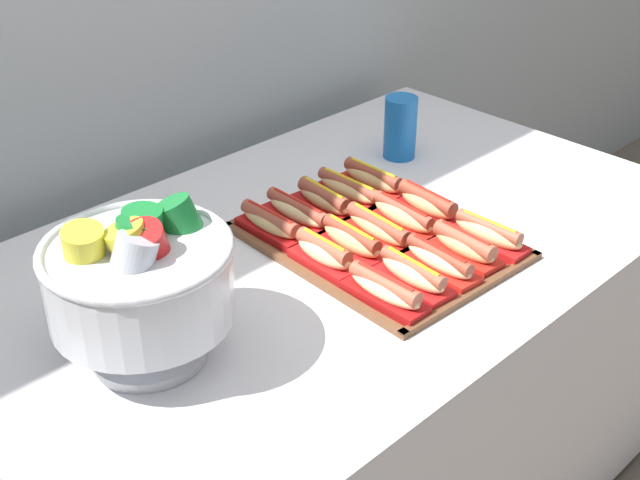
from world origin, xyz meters
name	(u,v)px	position (x,y,z in m)	size (l,w,h in m)	color
buffet_table	(330,381)	(0.00, 0.00, 0.41)	(1.60, 0.96, 0.79)	silver
serving_tray	(378,242)	(0.06, -0.07, 0.79)	(0.43, 0.54, 0.01)	brown
hot_dog_0	(385,290)	(-0.10, -0.23, 0.82)	(0.06, 0.18, 0.06)	#B21414
hot_dog_1	(413,275)	(-0.02, -0.24, 0.83)	(0.08, 0.17, 0.06)	red
hot_dog_2	(439,261)	(0.05, -0.24, 0.82)	(0.08, 0.18, 0.06)	red
hot_dog_3	(464,247)	(0.13, -0.24, 0.83)	(0.08, 0.16, 0.06)	red
hot_dog_4	(488,234)	(0.20, -0.25, 0.83)	(0.06, 0.17, 0.06)	red
hot_dog_5	(324,254)	(-0.09, -0.07, 0.83)	(0.07, 0.15, 0.06)	red
hot_dog_6	(352,241)	(-0.01, -0.07, 0.83)	(0.08, 0.17, 0.06)	red
hot_dog_7	(378,229)	(0.06, -0.07, 0.82)	(0.08, 0.19, 0.06)	red
hot_dog_8	(403,217)	(0.14, -0.08, 0.82)	(0.08, 0.18, 0.06)	red
hot_dog_9	(427,204)	(0.21, -0.08, 0.83)	(0.08, 0.16, 0.06)	#B21414
hot_dog_10	(271,224)	(-0.08, 0.10, 0.82)	(0.06, 0.17, 0.06)	#B21414
hot_dog_11	(298,213)	(-0.01, 0.09, 0.82)	(0.07, 0.18, 0.06)	red
hot_dog_12	(324,200)	(0.07, 0.09, 0.83)	(0.07, 0.17, 0.06)	#B21414
hot_dog_13	(349,191)	(0.14, 0.09, 0.82)	(0.07, 0.18, 0.06)	red
hot_dog_14	(373,180)	(0.22, 0.08, 0.83)	(0.07, 0.18, 0.06)	red
punch_bowl	(140,278)	(-0.49, -0.05, 0.95)	(0.31, 0.31, 0.27)	silver
cup_stack	(400,127)	(0.41, 0.17, 0.87)	(0.08, 0.08, 0.16)	blue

